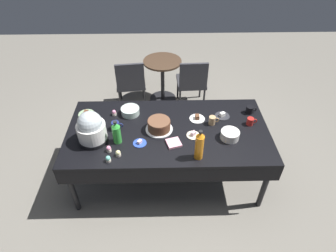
% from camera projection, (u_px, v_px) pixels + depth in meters
% --- Properties ---
extents(ground, '(9.00, 9.00, 0.00)m').
position_uv_depth(ground, '(168.00, 174.00, 3.56)').
color(ground, slate).
extents(potluck_table, '(2.20, 1.10, 0.75)m').
position_uv_depth(potluck_table, '(168.00, 134.00, 3.12)').
color(potluck_table, black).
rests_on(potluck_table, ground).
extents(frosted_layer_cake, '(0.30, 0.30, 0.13)m').
position_uv_depth(frosted_layer_cake, '(159.00, 125.00, 3.04)').
color(frosted_layer_cake, silver).
rests_on(frosted_layer_cake, potluck_table).
extents(slow_cooker, '(0.31, 0.31, 0.36)m').
position_uv_depth(slow_cooker, '(91.00, 129.00, 2.84)').
color(slow_cooker, black).
rests_on(slow_cooker, potluck_table).
extents(glass_salad_bowl, '(0.21, 0.21, 0.08)m').
position_uv_depth(glass_salad_bowl, '(130.00, 111.00, 3.27)').
color(glass_salad_bowl, '#B2C6BC').
rests_on(glass_salad_bowl, potluck_table).
extents(ceramic_snack_bowl, '(0.20, 0.20, 0.09)m').
position_uv_depth(ceramic_snack_bowl, '(230.00, 135.00, 2.94)').
color(ceramic_snack_bowl, silver).
rests_on(ceramic_snack_bowl, potluck_table).
extents(dessert_plate_cobalt, '(0.14, 0.14, 0.04)m').
position_uv_depth(dessert_plate_cobalt, '(140.00, 143.00, 2.90)').
color(dessert_plate_cobalt, '#2D4CB2').
rests_on(dessert_plate_cobalt, potluck_table).
extents(dessert_plate_cream, '(0.14, 0.14, 0.05)m').
position_uv_depth(dessert_plate_cream, '(193.00, 135.00, 2.99)').
color(dessert_plate_cream, beige).
rests_on(dessert_plate_cream, potluck_table).
extents(dessert_plate_white, '(0.18, 0.18, 0.06)m').
position_uv_depth(dessert_plate_white, '(197.00, 118.00, 3.21)').
color(dessert_plate_white, white).
rests_on(dessert_plate_white, potluck_table).
extents(dessert_plate_sage, '(0.19, 0.19, 0.05)m').
position_uv_depth(dessert_plate_sage, '(86.00, 114.00, 3.27)').
color(dessert_plate_sage, '#8CA87F').
rests_on(dessert_plate_sage, potluck_table).
extents(dessert_plate_charcoal, '(0.17, 0.17, 0.05)m').
position_uv_depth(dessert_plate_charcoal, '(222.00, 115.00, 3.25)').
color(dessert_plate_charcoal, '#2D2D33').
rests_on(dessert_plate_charcoal, potluck_table).
extents(cupcake_berry, '(0.05, 0.05, 0.07)m').
position_uv_depth(cupcake_berry, '(118.00, 153.00, 2.76)').
color(cupcake_berry, beige).
rests_on(cupcake_berry, potluck_table).
extents(cupcake_cocoa, '(0.05, 0.05, 0.07)m').
position_uv_depth(cupcake_cocoa, '(91.00, 122.00, 3.13)').
color(cupcake_cocoa, beige).
rests_on(cupcake_cocoa, potluck_table).
extents(cupcake_rose, '(0.05, 0.05, 0.07)m').
position_uv_depth(cupcake_rose, '(108.00, 159.00, 2.70)').
color(cupcake_rose, beige).
rests_on(cupcake_rose, potluck_table).
extents(cupcake_lemon, '(0.05, 0.05, 0.07)m').
position_uv_depth(cupcake_lemon, '(109.00, 149.00, 2.80)').
color(cupcake_lemon, beige).
rests_on(cupcake_lemon, potluck_table).
extents(cupcake_mint, '(0.05, 0.05, 0.07)m').
position_uv_depth(cupcake_mint, '(114.00, 113.00, 3.25)').
color(cupcake_mint, beige).
rests_on(cupcake_mint, potluck_table).
extents(soda_bottle_orange_juice, '(0.08, 0.08, 0.34)m').
position_uv_depth(soda_bottle_orange_juice, '(199.00, 145.00, 2.66)').
color(soda_bottle_orange_juice, orange).
rests_on(soda_bottle_orange_juice, potluck_table).
extents(soda_bottle_lime_soda, '(0.09, 0.09, 0.27)m').
position_uv_depth(soda_bottle_lime_soda, '(117.00, 133.00, 2.85)').
color(soda_bottle_lime_soda, green).
rests_on(soda_bottle_lime_soda, potluck_table).
extents(coffee_mug_tan, '(0.12, 0.07, 0.10)m').
position_uv_depth(coffee_mug_tan, '(212.00, 120.00, 3.12)').
color(coffee_mug_tan, tan).
rests_on(coffee_mug_tan, potluck_table).
extents(coffee_mug_red, '(0.12, 0.08, 0.08)m').
position_uv_depth(coffee_mug_red, '(250.00, 121.00, 3.12)').
color(coffee_mug_red, '#B2231E').
rests_on(coffee_mug_red, potluck_table).
extents(coffee_mug_black, '(0.13, 0.09, 0.09)m').
position_uv_depth(coffee_mug_black, '(250.00, 110.00, 3.28)').
color(coffee_mug_black, black).
rests_on(coffee_mug_black, potluck_table).
extents(coffee_mug_navy, '(0.13, 0.08, 0.09)m').
position_uv_depth(coffee_mug_navy, '(116.00, 126.00, 3.05)').
color(coffee_mug_navy, navy).
rests_on(coffee_mug_navy, potluck_table).
extents(paper_napkin_stack, '(0.17, 0.17, 0.02)m').
position_uv_depth(paper_napkin_stack, '(174.00, 143.00, 2.90)').
color(paper_napkin_stack, pink).
rests_on(paper_napkin_stack, potluck_table).
extents(maroon_chair_left, '(0.49, 0.49, 0.85)m').
position_uv_depth(maroon_chair_left, '(131.00, 81.00, 4.33)').
color(maroon_chair_left, '#333338').
rests_on(maroon_chair_left, ground).
extents(maroon_chair_right, '(0.46, 0.46, 0.85)m').
position_uv_depth(maroon_chair_right, '(192.00, 81.00, 4.35)').
color(maroon_chair_right, '#333338').
rests_on(maroon_chair_right, ground).
extents(round_cafe_table, '(0.60, 0.60, 0.72)m').
position_uv_depth(round_cafe_table, '(163.00, 73.00, 4.50)').
color(round_cafe_table, '#473323').
rests_on(round_cafe_table, ground).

